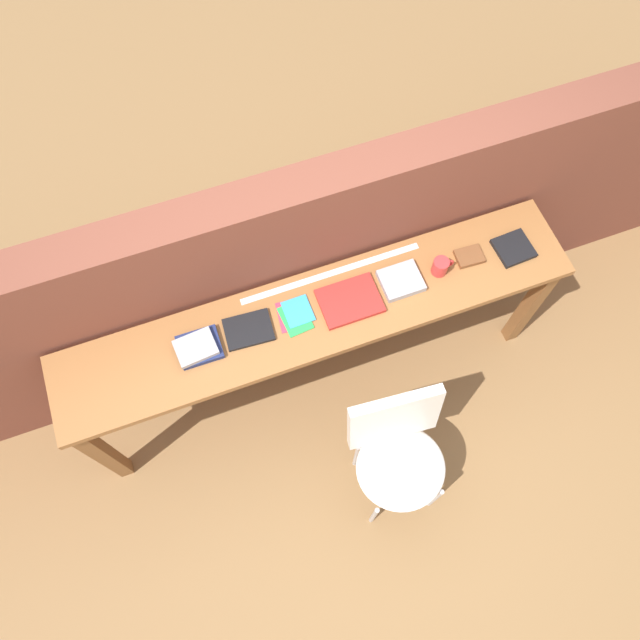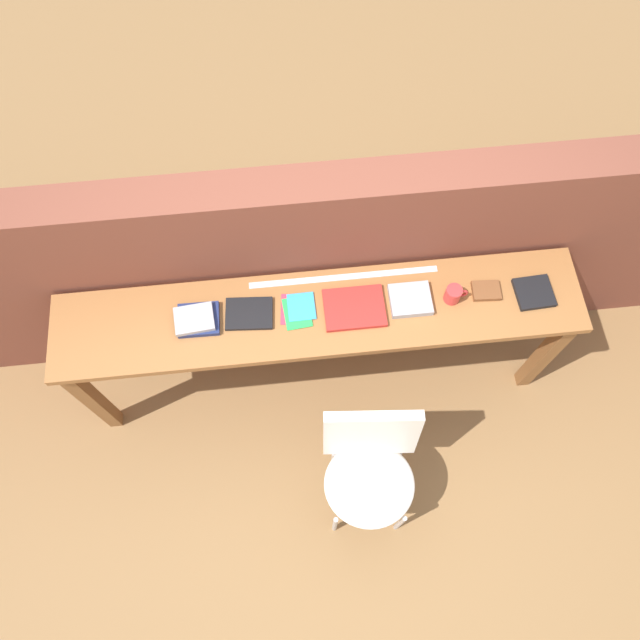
# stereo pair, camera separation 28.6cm
# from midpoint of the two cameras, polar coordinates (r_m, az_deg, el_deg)

# --- Properties ---
(ground_plane) EXTENTS (40.00, 40.00, 0.00)m
(ground_plane) POSITION_cam_midpoint_polar(r_m,az_deg,el_deg) (3.64, -0.90, -9.45)
(ground_plane) COLOR olive
(brick_wall_back) EXTENTS (6.00, 0.20, 1.42)m
(brick_wall_back) POSITION_cam_midpoint_polar(r_m,az_deg,el_deg) (3.20, -4.95, 4.32)
(brick_wall_back) COLOR brown
(brick_wall_back) RESTS_ON ground
(sideboard) EXTENTS (2.50, 0.44, 0.88)m
(sideboard) POSITION_cam_midpoint_polar(r_m,az_deg,el_deg) (3.03, -3.01, -0.72)
(sideboard) COLOR #996033
(sideboard) RESTS_ON ground
(chair_white_moulded) EXTENTS (0.48, 0.49, 0.89)m
(chair_white_moulded) POSITION_cam_midpoint_polar(r_m,az_deg,el_deg) (3.07, 4.48, -12.16)
(chair_white_moulded) COLOR silver
(chair_white_moulded) RESTS_ON ground
(book_stack_leftmost) EXTENTS (0.21, 0.17, 0.05)m
(book_stack_leftmost) POSITION_cam_midpoint_polar(r_m,az_deg,el_deg) (2.89, -13.89, -2.76)
(book_stack_leftmost) COLOR navy
(book_stack_leftmost) RESTS_ON sideboard
(magazine_cycling) EXTENTS (0.23, 0.18, 0.02)m
(magazine_cycling) POSITION_cam_midpoint_polar(r_m,az_deg,el_deg) (2.89, -9.37, -1.20)
(magazine_cycling) COLOR black
(magazine_cycling) RESTS_ON sideboard
(pamphlet_pile_colourful) EXTENTS (0.17, 0.19, 0.01)m
(pamphlet_pile_colourful) POSITION_cam_midpoint_polar(r_m,az_deg,el_deg) (2.90, -5.14, 0.15)
(pamphlet_pile_colourful) COLOR #E5334C
(pamphlet_pile_colourful) RESTS_ON sideboard
(book_open_centre) EXTENTS (0.28, 0.21, 0.02)m
(book_open_centre) POSITION_cam_midpoint_polar(r_m,az_deg,el_deg) (2.91, -0.06, 1.45)
(book_open_centre) COLOR red
(book_open_centre) RESTS_ON sideboard
(book_grey_hardcover) EXTENTS (0.19, 0.17, 0.04)m
(book_grey_hardcover) POSITION_cam_midpoint_polar(r_m,az_deg,el_deg) (2.96, 4.70, 3.30)
(book_grey_hardcover) COLOR #9E9EA3
(book_grey_hardcover) RESTS_ON sideboard
(mug) EXTENTS (0.11, 0.08, 0.09)m
(mug) POSITION_cam_midpoint_polar(r_m,az_deg,el_deg) (2.99, 8.32, 4.58)
(mug) COLOR red
(mug) RESTS_ON sideboard
(leather_journal_brown) EXTENTS (0.14, 0.11, 0.02)m
(leather_journal_brown) POSITION_cam_midpoint_polar(r_m,az_deg,el_deg) (3.08, 10.93, 5.45)
(leather_journal_brown) COLOR brown
(leather_journal_brown) RESTS_ON sideboard
(book_repair_rightmost) EXTENTS (0.18, 0.17, 0.02)m
(book_repair_rightmost) POSITION_cam_midpoint_polar(r_m,az_deg,el_deg) (3.15, 14.83, 6.08)
(book_repair_rightmost) COLOR black
(book_repair_rightmost) RESTS_ON sideboard
(ruler_metal_back_edge) EXTENTS (0.91, 0.03, 0.00)m
(ruler_metal_back_edge) POSITION_cam_midpoint_polar(r_m,az_deg,el_deg) (2.99, -1.71, 3.99)
(ruler_metal_back_edge) COLOR silver
(ruler_metal_back_edge) RESTS_ON sideboard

